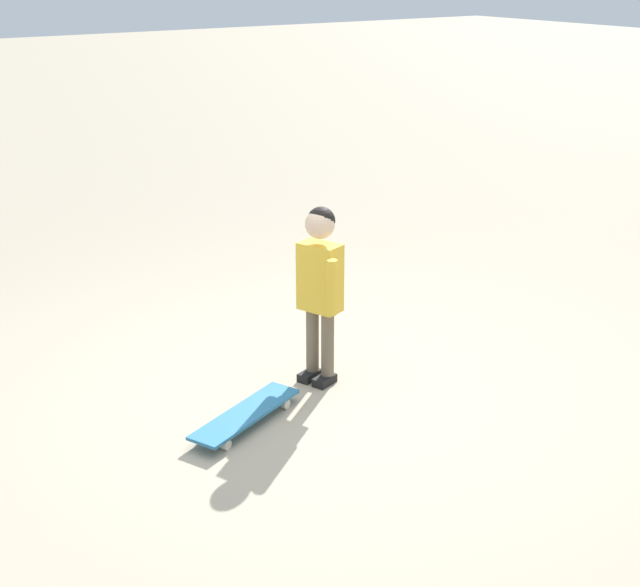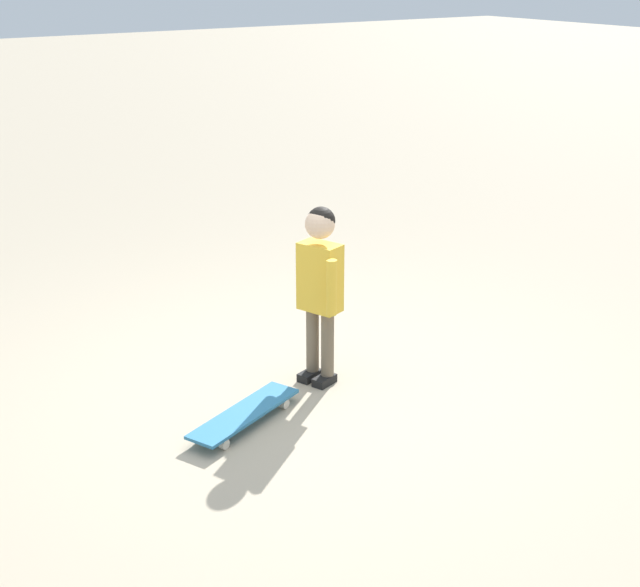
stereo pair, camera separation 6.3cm
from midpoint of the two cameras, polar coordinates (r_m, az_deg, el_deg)
The scene contains 3 objects.
ground_plane at distance 5.16m, azimuth -1.07°, elevation -6.82°, with size 50.00×50.00×0.00m, color tan.
child_person at distance 5.16m, azimuth 0.34°, elevation 1.10°, with size 0.24×0.41×1.06m.
skateboard at distance 4.92m, azimuth -4.41°, elevation -7.57°, with size 0.77×0.47×0.07m.
Camera 2 is at (-2.42, -3.90, 2.37)m, focal length 50.83 mm.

